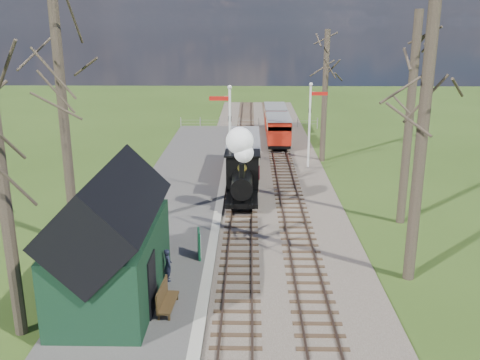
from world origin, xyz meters
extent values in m
ellipsoid|color=#385B23|center=(-25.00, 60.00, -14.76)|extent=(57.60, 36.00, 16.20)
ellipsoid|color=#385B23|center=(10.00, 65.00, -18.04)|extent=(70.40, 44.00, 19.80)
ellipsoid|color=#385B23|center=(-8.00, 70.00, -16.40)|extent=(64.00, 40.00, 18.00)
cube|color=brown|center=(1.30, 22.00, 0.05)|extent=(8.00, 60.00, 0.10)
cube|color=brown|center=(-0.50, 22.00, 0.14)|extent=(0.07, 60.00, 0.12)
cube|color=brown|center=(0.50, 22.00, 0.14)|extent=(0.07, 60.00, 0.12)
cube|color=#38281C|center=(0.00, 22.00, 0.10)|extent=(1.60, 60.00, 0.09)
cube|color=brown|center=(2.10, 22.00, 0.14)|extent=(0.07, 60.00, 0.12)
cube|color=brown|center=(3.10, 22.00, 0.14)|extent=(0.07, 60.00, 0.12)
cube|color=#38281C|center=(2.60, 22.00, 0.10)|extent=(1.60, 60.00, 0.09)
cube|color=#474442|center=(-3.50, 14.00, 0.10)|extent=(5.00, 44.00, 0.20)
cube|color=#B2AD9E|center=(-1.20, 14.00, 0.10)|extent=(0.40, 44.00, 0.21)
cube|color=black|center=(-4.30, 4.00, 1.50)|extent=(3.00, 6.00, 2.60)
cube|color=black|center=(-4.30, 4.00, 3.35)|extent=(3.25, 6.30, 3.25)
cube|color=black|center=(-2.78, 3.00, 1.20)|extent=(0.06, 1.20, 2.00)
cylinder|color=silver|center=(-0.70, 16.00, 3.00)|extent=(0.14, 0.14, 6.00)
sphere|color=silver|center=(-0.70, 16.00, 6.10)|extent=(0.24, 0.24, 0.24)
cube|color=#B7140F|center=(-1.25, 16.00, 5.50)|extent=(1.10, 0.08, 0.22)
cube|color=black|center=(-0.70, 16.00, 4.40)|extent=(0.18, 0.06, 0.30)
cylinder|color=silver|center=(4.30, 22.00, 2.75)|extent=(0.14, 0.14, 5.50)
sphere|color=silver|center=(4.30, 22.00, 5.60)|extent=(0.24, 0.24, 0.24)
cube|color=#B7140F|center=(4.85, 22.00, 5.00)|extent=(1.10, 0.08, 0.22)
cube|color=black|center=(4.30, 22.00, 3.90)|extent=(0.18, 0.06, 0.30)
cylinder|color=#382D23|center=(-6.80, 2.00, 4.50)|extent=(0.39, 0.39, 9.00)
cylinder|color=#382D23|center=(-7.30, 9.00, 5.50)|extent=(0.41, 0.41, 11.00)
cylinder|color=#382D23|center=(6.50, 6.00, 6.00)|extent=(0.42, 0.42, 12.00)
cylinder|color=#382D23|center=(7.80, 12.00, 5.00)|extent=(0.40, 0.40, 10.00)
cylinder|color=#382D23|center=(5.50, 24.00, 4.50)|extent=(0.39, 0.39, 9.00)
cube|color=slate|center=(0.30, 36.00, 0.75)|extent=(12.60, 0.02, 0.01)
cube|color=slate|center=(0.30, 36.00, 0.45)|extent=(12.60, 0.02, 0.02)
cylinder|color=slate|center=(0.30, 36.00, 0.50)|extent=(0.08, 0.08, 1.00)
cube|color=black|center=(0.00, 14.24, 0.64)|extent=(1.65, 3.87, 0.24)
cylinder|color=black|center=(0.00, 13.65, 1.51)|extent=(1.06, 2.52, 1.06)
cube|color=black|center=(0.00, 15.40, 1.60)|extent=(1.74, 1.55, 1.94)
cylinder|color=black|center=(0.00, 12.69, 2.38)|extent=(0.27, 0.27, 0.77)
sphere|color=#AC8D32|center=(0.00, 13.95, 2.18)|extent=(0.50, 0.50, 0.50)
sphere|color=white|center=(0.10, 12.69, 3.30)|extent=(0.97, 0.97, 0.97)
sphere|color=white|center=(-0.10, 12.78, 3.88)|extent=(1.35, 1.35, 1.35)
cylinder|color=black|center=(-0.50, 13.07, 0.51)|extent=(0.10, 0.62, 0.62)
cylinder|color=black|center=(0.50, 13.07, 0.51)|extent=(0.10, 0.62, 0.62)
cube|color=black|center=(0.00, 20.24, 0.54)|extent=(1.84, 6.77, 0.29)
cube|color=#5B141B|center=(0.00, 20.24, 1.12)|extent=(1.94, 6.77, 0.87)
cube|color=beige|center=(0.00, 20.24, 1.99)|extent=(1.94, 6.77, 0.87)
cube|color=slate|center=(0.00, 20.24, 2.47)|extent=(2.03, 6.97, 0.12)
cube|color=black|center=(2.60, 28.28, 0.51)|extent=(1.68, 4.41, 0.26)
cube|color=#A71C0D|center=(2.60, 28.28, 1.04)|extent=(1.76, 4.41, 0.79)
cube|color=beige|center=(2.60, 28.28, 1.83)|extent=(1.76, 4.41, 0.79)
cube|color=slate|center=(2.60, 28.28, 2.27)|extent=(1.85, 4.59, 0.11)
cube|color=black|center=(2.60, 33.78, 0.51)|extent=(1.68, 4.41, 0.26)
cube|color=#A71C0D|center=(2.60, 33.78, 1.04)|extent=(1.76, 4.41, 0.79)
cube|color=beige|center=(2.60, 33.78, 1.83)|extent=(1.76, 4.41, 0.79)
cube|color=slate|center=(2.60, 33.78, 2.27)|extent=(1.85, 4.59, 0.11)
cube|color=#0E4527|center=(-1.65, 7.32, 0.79)|extent=(0.20, 0.80, 1.17)
cube|color=silver|center=(-1.60, 7.33, 0.79)|extent=(0.12, 0.69, 0.96)
cube|color=#453018|center=(-2.31, 3.16, 0.46)|extent=(0.54, 1.59, 0.07)
cube|color=#453018|center=(-2.51, 3.17, 0.76)|extent=(0.15, 1.56, 0.67)
cube|color=#453018|center=(-2.14, 2.49, 0.31)|extent=(0.07, 0.07, 0.22)
cube|color=#453018|center=(-2.47, 3.83, 0.31)|extent=(0.07, 0.07, 0.22)
imported|color=#1A1D2F|center=(-2.62, 5.27, 0.82)|extent=(0.44, 0.53, 1.25)
camera|label=1|loc=(0.39, -12.71, 9.44)|focal=40.00mm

